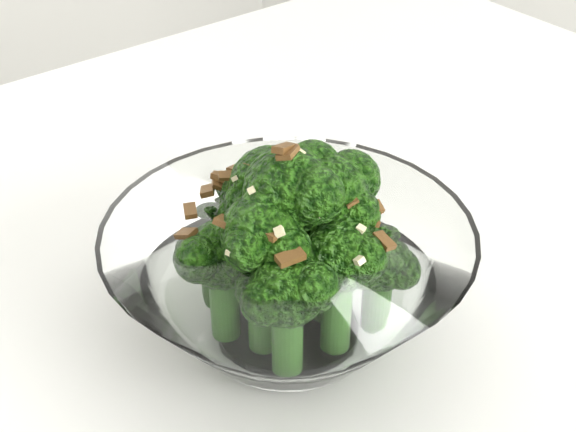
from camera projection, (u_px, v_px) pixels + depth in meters
The scene contains 1 object.
broccoli_dish at pixel (288, 269), 0.52m from camera, with size 0.22×0.22×0.14m.
Camera 1 is at (-0.04, -0.45, 1.13)m, focal length 55.00 mm.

